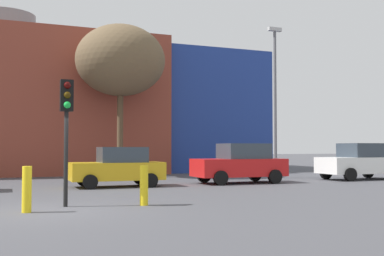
{
  "coord_description": "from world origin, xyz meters",
  "views": [
    {
      "loc": [
        -0.97,
        -13.01,
        1.66
      ],
      "look_at": [
        6.35,
        5.6,
        2.5
      ],
      "focal_mm": 44.5,
      "sensor_mm": 36.0,
      "label": 1
    }
  ],
  "objects_px": {
    "parked_car_4": "(361,161)",
    "parked_car_3": "(240,163)",
    "street_lamp": "(275,93)",
    "traffic_light_island": "(67,113)",
    "bare_tree_1": "(121,61)",
    "bollard_yellow_1": "(144,185)",
    "bollard_yellow_2": "(27,189)",
    "parked_car_2": "(118,167)"
  },
  "relations": [
    {
      "from": "parked_car_2",
      "to": "street_lamp",
      "type": "relative_size",
      "value": 0.47
    },
    {
      "from": "traffic_light_island",
      "to": "parked_car_4",
      "type": "bearing_deg",
      "value": 110.5
    },
    {
      "from": "traffic_light_island",
      "to": "parked_car_3",
      "type": "bearing_deg",
      "value": 124.56
    },
    {
      "from": "traffic_light_island",
      "to": "bare_tree_1",
      "type": "bearing_deg",
      "value": 159.6
    },
    {
      "from": "bollard_yellow_1",
      "to": "street_lamp",
      "type": "distance_m",
      "value": 14.39
    },
    {
      "from": "bollard_yellow_1",
      "to": "parked_car_2",
      "type": "bearing_deg",
      "value": 83.61
    },
    {
      "from": "parked_car_3",
      "to": "bare_tree_1",
      "type": "bearing_deg",
      "value": -55.7
    },
    {
      "from": "bollard_yellow_2",
      "to": "street_lamp",
      "type": "bearing_deg",
      "value": 36.12
    },
    {
      "from": "bare_tree_1",
      "to": "bollard_yellow_2",
      "type": "distance_m",
      "value": 15.76
    },
    {
      "from": "bollard_yellow_2",
      "to": "street_lamp",
      "type": "height_order",
      "value": "street_lamp"
    },
    {
      "from": "traffic_light_island",
      "to": "bollard_yellow_1",
      "type": "distance_m",
      "value": 3.03
    },
    {
      "from": "parked_car_4",
      "to": "parked_car_3",
      "type": "bearing_deg",
      "value": 0.0
    },
    {
      "from": "parked_car_3",
      "to": "street_lamp",
      "type": "distance_m",
      "value": 5.78
    },
    {
      "from": "parked_car_3",
      "to": "bollard_yellow_1",
      "type": "relative_size",
      "value": 3.74
    },
    {
      "from": "bare_tree_1",
      "to": "traffic_light_island",
      "type": "bearing_deg",
      "value": -109.32
    },
    {
      "from": "parked_car_2",
      "to": "bollard_yellow_2",
      "type": "relative_size",
      "value": 3.3
    },
    {
      "from": "parked_car_4",
      "to": "bollard_yellow_2",
      "type": "xyz_separation_m",
      "value": [
        -16.94,
        -7.15,
        -0.35
      ]
    },
    {
      "from": "parked_car_4",
      "to": "bare_tree_1",
      "type": "distance_m",
      "value": 14.25
    },
    {
      "from": "bare_tree_1",
      "to": "bollard_yellow_1",
      "type": "xyz_separation_m",
      "value": [
        -2.28,
        -13.11,
        -6.03
      ]
    },
    {
      "from": "bollard_yellow_1",
      "to": "bollard_yellow_2",
      "type": "bearing_deg",
      "value": -173.22
    },
    {
      "from": "bollard_yellow_1",
      "to": "parked_car_3",
      "type": "bearing_deg",
      "value": 45.69
    },
    {
      "from": "street_lamp",
      "to": "parked_car_2",
      "type": "bearing_deg",
      "value": -164.54
    },
    {
      "from": "traffic_light_island",
      "to": "bollard_yellow_2",
      "type": "bearing_deg",
      "value": -52.03
    },
    {
      "from": "parked_car_4",
      "to": "parked_car_2",
      "type": "bearing_deg",
      "value": -0.0
    },
    {
      "from": "parked_car_4",
      "to": "street_lamp",
      "type": "bearing_deg",
      "value": -35.8
    },
    {
      "from": "parked_car_4",
      "to": "bare_tree_1",
      "type": "relative_size",
      "value": 0.51
    },
    {
      "from": "bollard_yellow_2",
      "to": "parked_car_3",
      "type": "bearing_deg",
      "value": 36.04
    },
    {
      "from": "parked_car_2",
      "to": "parked_car_4",
      "type": "relative_size",
      "value": 0.89
    },
    {
      "from": "parked_car_4",
      "to": "traffic_light_island",
      "type": "distance_m",
      "value": 17.14
    },
    {
      "from": "parked_car_2",
      "to": "bollard_yellow_1",
      "type": "xyz_separation_m",
      "value": [
        -0.76,
        -6.76,
        -0.27
      ]
    },
    {
      "from": "street_lamp",
      "to": "parked_car_4",
      "type": "bearing_deg",
      "value": -35.8
    },
    {
      "from": "bollard_yellow_2",
      "to": "street_lamp",
      "type": "distance_m",
      "value": 17.03
    },
    {
      "from": "bollard_yellow_1",
      "to": "bollard_yellow_2",
      "type": "relative_size",
      "value": 0.97
    },
    {
      "from": "parked_car_3",
      "to": "bollard_yellow_1",
      "type": "xyz_separation_m",
      "value": [
        -6.6,
        -6.76,
        -0.35
      ]
    },
    {
      "from": "bollard_yellow_2",
      "to": "traffic_light_island",
      "type": "bearing_deg",
      "value": 39.06
    },
    {
      "from": "parked_car_4",
      "to": "traffic_light_island",
      "type": "xyz_separation_m",
      "value": [
        -15.86,
        -6.28,
        1.7
      ]
    },
    {
      "from": "traffic_light_island",
      "to": "parked_car_2",
      "type": "bearing_deg",
      "value": 154.09
    },
    {
      "from": "parked_car_3",
      "to": "parked_car_4",
      "type": "relative_size",
      "value": 0.98
    },
    {
      "from": "street_lamp",
      "to": "bare_tree_1",
      "type": "bearing_deg",
      "value": 154.44
    },
    {
      "from": "parked_car_3",
      "to": "traffic_light_island",
      "type": "relative_size",
      "value": 1.2
    },
    {
      "from": "street_lamp",
      "to": "traffic_light_island",
      "type": "bearing_deg",
      "value": -144.15
    },
    {
      "from": "parked_car_2",
      "to": "bollard_yellow_1",
      "type": "relative_size",
      "value": 3.4
    }
  ]
}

